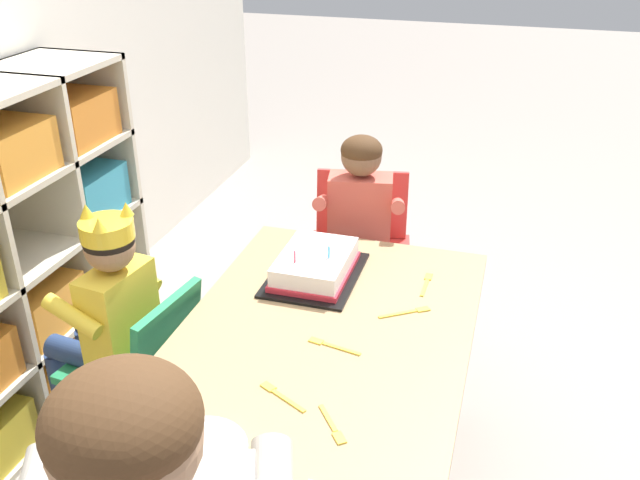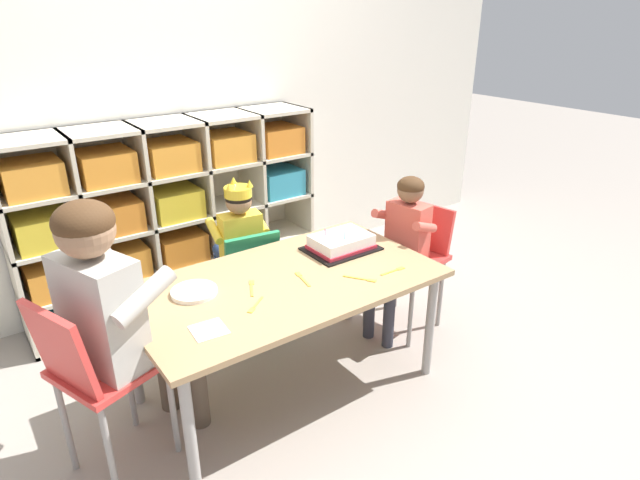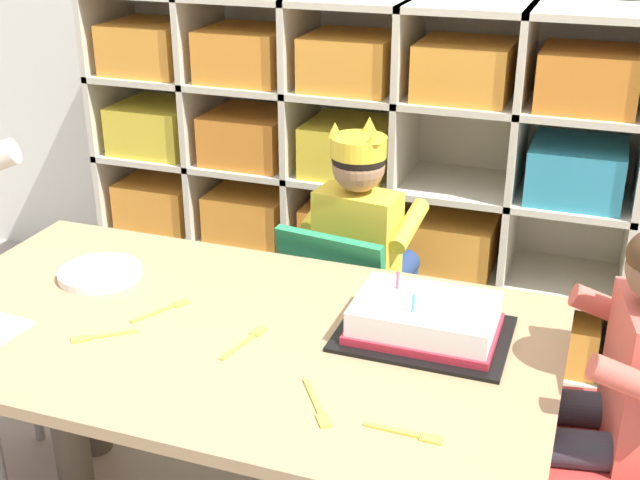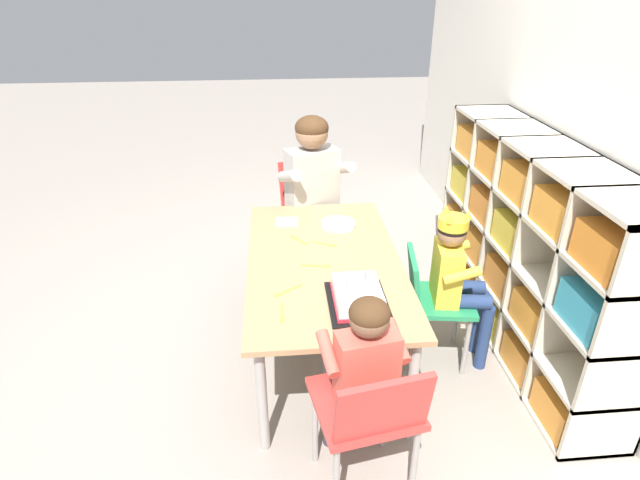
{
  "view_description": "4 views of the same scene",
  "coord_description": "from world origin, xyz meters",
  "px_view_note": "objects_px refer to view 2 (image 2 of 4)",
  "views": [
    {
      "loc": [
        -1.29,
        -0.41,
        1.56
      ],
      "look_at": [
        0.25,
        0.05,
        0.75
      ],
      "focal_mm": 39.13,
      "sensor_mm": 36.0,
      "label": 1
    },
    {
      "loc": [
        -1.06,
        -1.71,
        1.62
      ],
      "look_at": [
        0.21,
        0.03,
        0.67
      ],
      "focal_mm": 30.0,
      "sensor_mm": 36.0,
      "label": 2
    },
    {
      "loc": [
        0.66,
        -1.28,
        1.37
      ],
      "look_at": [
        0.2,
        0.02,
        0.77
      ],
      "focal_mm": 46.17,
      "sensor_mm": 36.0,
      "label": 3
    },
    {
      "loc": [
        2.09,
        -0.21,
        1.76
      ],
      "look_at": [
        0.19,
        -0.04,
        0.76
      ],
      "focal_mm": 28.42,
      "sensor_mm": 36.0,
      "label": 4
    }
  ],
  "objects_px": {
    "fork_beside_plate_stack": "(362,279)",
    "fork_scattered_mid_table": "(252,287)",
    "classroom_chair_blue": "(247,270)",
    "fork_by_napkin": "(302,278)",
    "classroom_chair_guest_side": "(412,253)",
    "fork_near_child_seat": "(394,271)",
    "child_with_crown": "(238,236)",
    "fork_near_cake_tray": "(255,306)",
    "guest_at_table_side": "(402,236)",
    "activity_table": "(286,290)",
    "paper_plate_stack": "(194,292)",
    "adult_helper_seated": "(116,305)",
    "classroom_chair_adult_side": "(95,369)",
    "birthday_cake_on_tray": "(341,243)"
  },
  "relations": [
    {
      "from": "fork_beside_plate_stack",
      "to": "fork_scattered_mid_table",
      "type": "distance_m",
      "value": 0.46
    },
    {
      "from": "classroom_chair_blue",
      "to": "fork_by_napkin",
      "type": "height_order",
      "value": "classroom_chair_blue"
    },
    {
      "from": "classroom_chair_guest_side",
      "to": "fork_near_child_seat",
      "type": "relative_size",
      "value": 5.15
    },
    {
      "from": "classroom_chair_blue",
      "to": "child_with_crown",
      "type": "xyz_separation_m",
      "value": [
        0.01,
        0.1,
        0.15
      ]
    },
    {
      "from": "fork_near_child_seat",
      "to": "fork_scattered_mid_table",
      "type": "xyz_separation_m",
      "value": [
        -0.58,
        0.23,
        0.0
      ]
    },
    {
      "from": "classroom_chair_guest_side",
      "to": "fork_near_cake_tray",
      "type": "distance_m",
      "value": 1.08
    },
    {
      "from": "guest_at_table_side",
      "to": "fork_scattered_mid_table",
      "type": "distance_m",
      "value": 0.89
    },
    {
      "from": "child_with_crown",
      "to": "activity_table",
      "type": "bearing_deg",
      "value": 88.47
    },
    {
      "from": "guest_at_table_side",
      "to": "fork_beside_plate_stack",
      "type": "distance_m",
      "value": 0.53
    },
    {
      "from": "classroom_chair_blue",
      "to": "paper_plate_stack",
      "type": "bearing_deg",
      "value": 49.85
    },
    {
      "from": "classroom_chair_blue",
      "to": "fork_near_cake_tray",
      "type": "height_order",
      "value": "classroom_chair_blue"
    },
    {
      "from": "classroom_chair_blue",
      "to": "fork_beside_plate_stack",
      "type": "relative_size",
      "value": 4.7
    },
    {
      "from": "adult_helper_seated",
      "to": "fork_by_napkin",
      "type": "relative_size",
      "value": 7.67
    },
    {
      "from": "adult_helper_seated",
      "to": "paper_plate_stack",
      "type": "bearing_deg",
      "value": -93.98
    },
    {
      "from": "fork_near_cake_tray",
      "to": "adult_helper_seated",
      "type": "bearing_deg",
      "value": 126.42
    },
    {
      "from": "classroom_chair_blue",
      "to": "guest_at_table_side",
      "type": "distance_m",
      "value": 0.81
    },
    {
      "from": "adult_helper_seated",
      "to": "paper_plate_stack",
      "type": "distance_m",
      "value": 0.35
    },
    {
      "from": "classroom_chair_adult_side",
      "to": "adult_helper_seated",
      "type": "xyz_separation_m",
      "value": [
        0.11,
        0.04,
        0.2
      ]
    },
    {
      "from": "child_with_crown",
      "to": "fork_scattered_mid_table",
      "type": "bearing_deg",
      "value": 75.15
    },
    {
      "from": "activity_table",
      "to": "fork_scattered_mid_table",
      "type": "bearing_deg",
      "value": 171.75
    },
    {
      "from": "paper_plate_stack",
      "to": "fork_near_cake_tray",
      "type": "distance_m",
      "value": 0.27
    },
    {
      "from": "fork_by_napkin",
      "to": "child_with_crown",
      "type": "bearing_deg",
      "value": -172.28
    },
    {
      "from": "fork_near_child_seat",
      "to": "fork_scattered_mid_table",
      "type": "height_order",
      "value": "same"
    },
    {
      "from": "classroom_chair_guest_side",
      "to": "fork_by_napkin",
      "type": "distance_m",
      "value": 0.8
    },
    {
      "from": "child_with_crown",
      "to": "classroom_chair_adult_side",
      "type": "relative_size",
      "value": 1.11
    },
    {
      "from": "birthday_cake_on_tray",
      "to": "fork_near_child_seat",
      "type": "bearing_deg",
      "value": -81.22
    },
    {
      "from": "classroom_chair_blue",
      "to": "classroom_chair_adult_side",
      "type": "xyz_separation_m",
      "value": [
        -0.89,
        -0.54,
        0.1
      ]
    },
    {
      "from": "classroom_chair_guest_side",
      "to": "fork_near_child_seat",
      "type": "distance_m",
      "value": 0.52
    },
    {
      "from": "activity_table",
      "to": "paper_plate_stack",
      "type": "bearing_deg",
      "value": 162.55
    },
    {
      "from": "adult_helper_seated",
      "to": "fork_near_cake_tray",
      "type": "height_order",
      "value": "adult_helper_seated"
    },
    {
      "from": "classroom_chair_adult_side",
      "to": "fork_near_child_seat",
      "type": "distance_m",
      "value": 1.25
    },
    {
      "from": "guest_at_table_side",
      "to": "classroom_chair_blue",
      "type": "bearing_deg",
      "value": -135.8
    },
    {
      "from": "classroom_chair_blue",
      "to": "activity_table",
      "type": "bearing_deg",
      "value": 88.02
    },
    {
      "from": "classroom_chair_blue",
      "to": "fork_near_cake_tray",
      "type": "bearing_deg",
      "value": 72.4
    },
    {
      "from": "birthday_cake_on_tray",
      "to": "classroom_chair_guest_side",
      "type": "bearing_deg",
      "value": -3.04
    },
    {
      "from": "paper_plate_stack",
      "to": "activity_table",
      "type": "bearing_deg",
      "value": -17.45
    },
    {
      "from": "paper_plate_stack",
      "to": "fork_scattered_mid_table",
      "type": "relative_size",
      "value": 1.42
    },
    {
      "from": "activity_table",
      "to": "classroom_chair_adult_side",
      "type": "bearing_deg",
      "value": -178.64
    },
    {
      "from": "classroom_chair_guest_side",
      "to": "birthday_cake_on_tray",
      "type": "distance_m",
      "value": 0.49
    },
    {
      "from": "activity_table",
      "to": "fork_by_napkin",
      "type": "height_order",
      "value": "fork_by_napkin"
    },
    {
      "from": "fork_near_child_seat",
      "to": "classroom_chair_adult_side",
      "type": "bearing_deg",
      "value": -7.79
    },
    {
      "from": "child_with_crown",
      "to": "fork_near_child_seat",
      "type": "bearing_deg",
      "value": 119.31
    },
    {
      "from": "guest_at_table_side",
      "to": "paper_plate_stack",
      "type": "height_order",
      "value": "guest_at_table_side"
    },
    {
      "from": "classroom_chair_adult_side",
      "to": "fork_near_cake_tray",
      "type": "xyz_separation_m",
      "value": [
        0.58,
        -0.1,
        0.1
      ]
    },
    {
      "from": "guest_at_table_side",
      "to": "fork_near_child_seat",
      "type": "distance_m",
      "value": 0.41
    },
    {
      "from": "adult_helper_seated",
      "to": "birthday_cake_on_tray",
      "type": "bearing_deg",
      "value": -105.47
    },
    {
      "from": "birthday_cake_on_tray",
      "to": "paper_plate_stack",
      "type": "height_order",
      "value": "birthday_cake_on_tray"
    },
    {
      "from": "adult_helper_seated",
      "to": "birthday_cake_on_tray",
      "type": "relative_size",
      "value": 3.23
    },
    {
      "from": "child_with_crown",
      "to": "fork_by_napkin",
      "type": "xyz_separation_m",
      "value": [
        -0.04,
        -0.65,
        0.04
      ]
    },
    {
      "from": "child_with_crown",
      "to": "guest_at_table_side",
      "type": "height_order",
      "value": "guest_at_table_side"
    }
  ]
}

